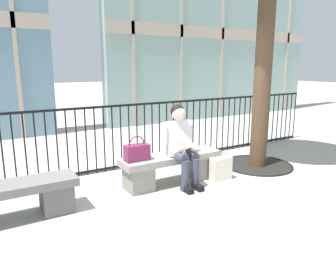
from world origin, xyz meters
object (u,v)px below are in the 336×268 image
Objects in this scene: seated_person_with_phone at (181,143)px; stone_bench_far at (6,200)px; stone_bench at (171,166)px; shopping_bag at (221,168)px; handbag_on_bench at (137,152)px.

seated_person_with_phone reaches higher than stone_bench_far.
stone_bench is 0.79m from shopping_bag.
handbag_on_bench is (-0.58, -0.01, 0.30)m from stone_bench.
handbag_on_bench reaches higher than shopping_bag.
handbag_on_bench is 0.22× the size of stone_bench_far.
shopping_bag reaches higher than stone_bench.
stone_bench is 1.00× the size of stone_bench_far.
shopping_bag is at bearing -12.32° from handbag_on_bench.
seated_person_with_phone is 0.81m from shopping_bag.
handbag_on_bench is at bearing -179.01° from stone_bench.
stone_bench_far is at bearing -177.67° from handbag_on_bench.
stone_bench_far is (-1.70, -0.07, -0.30)m from handbag_on_bench.
handbag_on_bench is 0.76× the size of shopping_bag.
stone_bench is at bearing 122.97° from seated_person_with_phone.
handbag_on_bench reaches higher than stone_bench.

